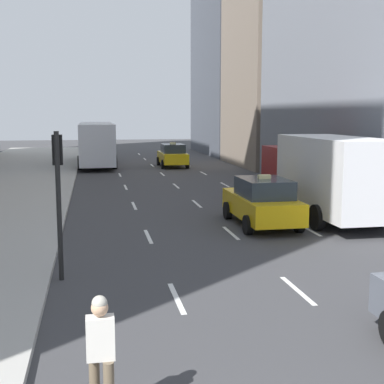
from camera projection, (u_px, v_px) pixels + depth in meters
lane_markings at (185, 194)px, 26.79m from camera, size 5.72×56.00×0.01m
taxi_lead at (262, 202)px, 19.12m from camera, size 2.02×4.40×1.87m
taxi_second at (173, 155)px, 40.25m from camera, size 2.02×4.40×1.87m
city_bus at (96, 142)px, 41.49m from camera, size 2.80×11.61×3.25m
box_truck at (323, 174)px, 20.57m from camera, size 2.58×8.40×3.15m
skateboarder at (101, 354)px, 6.82m from camera, size 0.36×0.80×1.75m
traffic_light_pole at (58, 181)px, 12.74m from camera, size 0.24×0.42×3.60m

